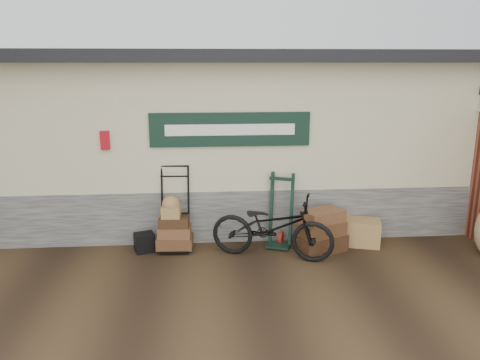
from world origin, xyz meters
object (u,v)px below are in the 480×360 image
object	(u,v)px
green_barrow	(281,210)
suitcase_stack	(321,230)
bicycle	(272,224)
wicker_hamper	(359,232)
porter_trolley	(175,207)
black_trunk	(145,242)

from	to	relation	value
green_barrow	suitcase_stack	distance (m)	0.72
bicycle	green_barrow	bearing A→B (deg)	-5.09
wicker_hamper	bicycle	size ratio (longest dim) A/B	0.34
porter_trolley	black_trunk	world-z (taller)	porter_trolley
green_barrow	suitcase_stack	world-z (taller)	green_barrow
black_trunk	green_barrow	bearing A→B (deg)	2.04
green_barrow	wicker_hamper	xyz separation A→B (m)	(1.35, -0.05, -0.40)
porter_trolley	bicycle	xyz separation A→B (m)	(1.53, -0.54, -0.13)
porter_trolley	green_barrow	xyz separation A→B (m)	(1.75, -0.05, -0.08)
porter_trolley	black_trunk	xyz separation A→B (m)	(-0.50, -0.13, -0.55)
green_barrow	wicker_hamper	bearing A→B (deg)	19.74
porter_trolley	suitcase_stack	distance (m)	2.41
black_trunk	bicycle	distance (m)	2.12
wicker_hamper	bicycle	distance (m)	1.66
suitcase_stack	bicycle	bearing A→B (deg)	-165.38
wicker_hamper	bicycle	xyz separation A→B (m)	(-1.56, -0.43, 0.35)
black_trunk	bicycle	xyz separation A→B (m)	(2.04, -0.40, 0.41)
green_barrow	bicycle	bearing A→B (deg)	-92.04
suitcase_stack	bicycle	distance (m)	0.89
suitcase_stack	bicycle	xyz separation A→B (m)	(-0.83, -0.22, 0.21)
porter_trolley	bicycle	distance (m)	1.63
wicker_hamper	black_trunk	bearing A→B (deg)	-179.50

